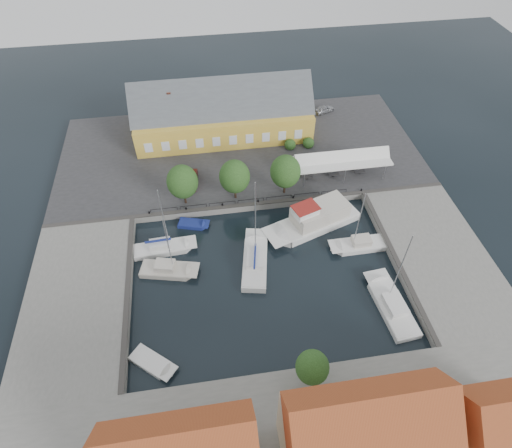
{
  "coord_description": "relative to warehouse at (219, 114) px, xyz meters",
  "views": [
    {
      "loc": [
        -5.92,
        -32.25,
        42.24
      ],
      "look_at": [
        0.0,
        6.0,
        1.5
      ],
      "focal_mm": 30.0,
      "sensor_mm": 36.0,
      "label": 1
    }
  ],
  "objects": [
    {
      "name": "car_red",
      "position": [
        -5.32,
        -12.31,
        -2.72
      ],
      "size": [
        1.99,
        4.46,
        1.42
      ],
      "primitive_type": "imported",
      "rotation": [
        0.0,
        0.0,
        -0.11
      ],
      "color": "#4F1213",
      "rests_on": "north_quay"
    },
    {
      "name": "center_sailboat",
      "position": [
        1.66,
        -27.66,
        -4.06
      ],
      "size": [
        4.61,
        9.94,
        13.15
      ],
      "color": "silver",
      "rests_on": "ground"
    },
    {
      "name": "south_bank",
      "position": [
        2.6,
        -49.36,
        -3.93
      ],
      "size": [
        56.0,
        14.0,
        1.0
      ],
      "primitive_type": "cube",
      "color": "slate",
      "rests_on": "ground"
    },
    {
      "name": "west_boat_b",
      "position": [
        -9.08,
        -27.36,
        -4.17
      ],
      "size": [
        7.49,
        4.06,
        10.01
      ],
      "color": "beige",
      "rests_on": "ground"
    },
    {
      "name": "west_boat_a",
      "position": [
        -9.61,
        -23.72,
        -4.16
      ],
      "size": [
        8.22,
        2.71,
        10.79
      ],
      "color": "silver",
      "rests_on": "ground"
    },
    {
      "name": "quay_trees",
      "position": [
        0.6,
        -16.36,
        0.45
      ],
      "size": [
        18.2,
        4.2,
        6.3
      ],
      "color": "black",
      "rests_on": "north_quay"
    },
    {
      "name": "east_boat_b",
      "position": [
        15.23,
        -27.05,
        -4.17
      ],
      "size": [
        7.32,
        2.48,
        10.07
      ],
      "color": "silver",
      "rests_on": "ground"
    },
    {
      "name": "warehouse",
      "position": [
        0.0,
        0.0,
        0.0
      ],
      "size": [
        28.56,
        14.0,
        9.55
      ],
      "color": "gold",
      "rests_on": "north_quay"
    },
    {
      "name": "east_quay",
      "position": [
        24.6,
        -30.36,
        -3.93
      ],
      "size": [
        12.0,
        24.0,
        1.0
      ],
      "primitive_type": "cube",
      "color": "slate",
      "rests_on": "ground"
    },
    {
      "name": "quay_edge_fittings",
      "position": [
        2.62,
        -23.61,
        -3.37
      ],
      "size": [
        56.0,
        24.72,
        0.4
      ],
      "color": "#383533",
      "rests_on": "north_quay"
    },
    {
      "name": "trawler",
      "position": [
        10.66,
        -22.33,
        -3.41
      ],
      "size": [
        14.01,
        8.25,
        5.0
      ],
      "color": "silver",
      "rests_on": "ground"
    },
    {
      "name": "car_silver",
      "position": [
        18.75,
        3.35,
        -2.8
      ],
      "size": [
        3.98,
        2.81,
        1.26
      ],
      "primitive_type": "imported",
      "rotation": [
        0.0,
        0.0,
        1.97
      ],
      "color": "#999BA0",
      "rests_on": "north_quay"
    },
    {
      "name": "west_quay",
      "position": [
        -19.4,
        -30.36,
        -3.93
      ],
      "size": [
        12.0,
        24.0,
        1.0
      ],
      "primitive_type": "cube",
      "color": "slate",
      "rests_on": "ground"
    },
    {
      "name": "east_boat_c",
      "position": [
        16.14,
        -36.44,
        -4.17
      ],
      "size": [
        3.77,
        9.68,
        11.94
      ],
      "color": "silver",
      "rests_on": "ground"
    },
    {
      "name": "launch_sw",
      "position": [
        -10.87,
        -39.16,
        -4.34
      ],
      "size": [
        5.25,
        4.83,
        0.98
      ],
      "color": "silver",
      "rests_on": "ground"
    },
    {
      "name": "north_quay",
      "position": [
        2.6,
        -5.36,
        -3.93
      ],
      "size": [
        56.0,
        26.0,
        1.0
      ],
      "primitive_type": "cube",
      "color": "#2D2D30",
      "rests_on": "ground"
    },
    {
      "name": "tent_canopy",
      "position": [
        16.6,
        -13.86,
        -0.74
      ],
      "size": [
        14.0,
        4.0,
        2.83
      ],
      "color": "white",
      "rests_on": "north_quay"
    },
    {
      "name": "launch_nw",
      "position": [
        -5.65,
        -19.88,
        -4.34
      ],
      "size": [
        4.48,
        2.79,
        0.88
      ],
      "color": "navy",
      "rests_on": "ground"
    },
    {
      "name": "ground",
      "position": [
        2.6,
        -28.36,
        -4.43
      ],
      "size": [
        140.0,
        140.0,
        0.0
      ],
      "primitive_type": "plane",
      "color": "black",
      "rests_on": "ground"
    }
  ]
}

